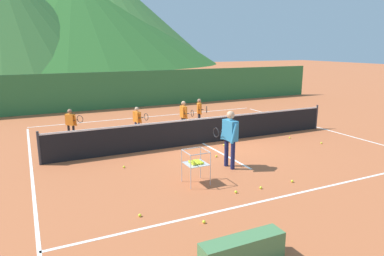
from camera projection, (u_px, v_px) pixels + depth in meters
The scene contains 28 objects.
ground_plane at pixel (203, 143), 13.03m from camera, with size 120.00×120.00×0.00m, color #BC6038.
line_baseline_near at pixel (297, 193), 8.61m from camera, with size 11.68×0.08×0.01m, color white.
line_baseline_far at pixel (152, 116), 18.03m from camera, with size 11.68×0.08×0.01m, color white.
line_sideline_west at pixel (31, 166), 10.57m from camera, with size 0.08×10.73×0.01m, color white.
line_sideline_east at pixel (320, 128), 15.49m from camera, with size 0.08×10.73×0.01m, color white.
line_service_center at pixel (203, 143), 13.03m from camera, with size 0.08×6.24×0.01m, color white.
tennis_net at pixel (203, 130), 12.92m from camera, with size 11.22×0.08×1.05m.
instructor at pixel (230, 134), 10.22m from camera, with size 0.47×0.76×1.71m.
student_0 at pixel (71, 122), 13.30m from camera, with size 0.65×0.46×1.22m.
student_1 at pixel (138, 119), 13.90m from camera, with size 0.52×0.52×1.20m.
student_2 at pixel (184, 114), 14.40m from camera, with size 0.41×0.66×1.35m.
student_3 at pixel (200, 110), 15.52m from camera, with size 0.41×0.69×1.27m.
ball_cart at pixel (196, 162), 9.10m from camera, with size 0.58×0.58×0.90m.
tennis_ball_0 at pixel (261, 188), 8.88m from camera, with size 0.07×0.07×0.07m, color yellow.
tennis_ball_1 at pixel (124, 167), 10.40m from camera, with size 0.07×0.07×0.07m, color yellow.
tennis_ball_2 at pixel (216, 156), 11.41m from camera, with size 0.07×0.07×0.07m, color yellow.
tennis_ball_3 at pixel (321, 143), 12.96m from camera, with size 0.07×0.07×0.07m, color yellow.
tennis_ball_4 at pixel (292, 181), 9.30m from camera, with size 0.07×0.07×0.07m, color yellow.
tennis_ball_5 at pixel (236, 192), 8.62m from camera, with size 0.07×0.07×0.07m, color yellow.
tennis_ball_6 at pixel (290, 138), 13.72m from camera, with size 0.07×0.07×0.07m, color yellow.
tennis_ball_8 at pixel (204, 222), 7.15m from camera, with size 0.07×0.07×0.07m, color yellow.
tennis_ball_9 at pixel (140, 215), 7.43m from camera, with size 0.07×0.07×0.07m, color yellow.
tennis_ball_10 at pixel (224, 145), 12.70m from camera, with size 0.07×0.07×0.07m, color yellow.
windscreen_fence at pixel (134, 89), 20.56m from camera, with size 25.70×0.08×2.12m, color #33753D.
courtside_bench at pixel (242, 250), 5.81m from camera, with size 1.50×0.36×0.46m, color #4C7F4C.
hill_0 at pixel (104, 16), 73.36m from camera, with size 45.14×45.14×19.44m, color #427A38.
hill_1 at pixel (76, 18), 70.92m from camera, with size 57.17×57.17×18.08m, color #2D6628.
hill_2 at pixel (1, 12), 57.31m from camera, with size 36.83×36.83×17.82m, color #427A38.
Camera 1 is at (-5.79, -11.15, 3.53)m, focal length 32.81 mm.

